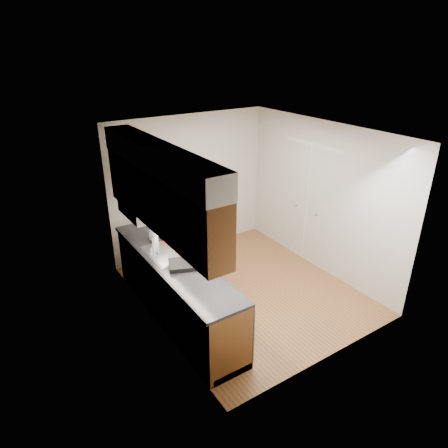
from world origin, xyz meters
The scene contains 15 objects.
floor centered at (0.00, 0.00, 0.00)m, with size 3.50×3.50×0.00m, color #9D613B.
ceiling centered at (0.00, 0.00, 2.50)m, with size 3.50×3.50×0.00m, color white.
wall_left centered at (-1.50, 0.00, 1.25)m, with size 0.02×3.50×2.50m, color beige.
wall_right centered at (1.50, 0.00, 1.25)m, with size 0.02×3.50×2.50m, color beige.
wall_back centered at (0.00, 1.75, 1.25)m, with size 3.00×0.02×2.50m, color beige.
counter centered at (-1.20, 0.00, 0.49)m, with size 0.64×2.80×1.30m.
upper_cabinets centered at (-1.33, 0.05, 1.95)m, with size 0.47×2.80×1.21m.
closet_door centered at (1.49, 0.30, 1.02)m, with size 0.02×1.22×2.05m, color white.
floor_mat centered at (-0.56, 0.07, 0.01)m, with size 0.47×0.80×0.02m, color #59595B.
person centered at (-0.56, 0.07, 0.92)m, with size 0.64×0.43×1.82m, color #A4C5C7.
soap_bottle_a centered at (-1.21, 0.58, 1.06)m, with size 0.09×0.09×0.24m, color silver.
soap_bottle_b centered at (-1.20, 0.73, 1.03)m, with size 0.08×0.08×0.19m, color silver.
soda_can centered at (-1.08, 0.61, 1.00)m, with size 0.07×0.07×0.13m, color red.
steel_can centered at (-0.97, 0.80, 1.00)m, with size 0.07×0.07×0.13m, color #A5A5AA.
dish_rack centered at (-1.19, -0.24, 0.97)m, with size 0.37×0.31×0.06m, color black.
Camera 1 is at (-3.18, -4.27, 3.58)m, focal length 32.00 mm.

